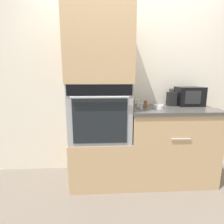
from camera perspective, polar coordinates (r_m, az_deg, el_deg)
name	(u,v)px	position (r m, az deg, el deg)	size (l,w,h in m)	color
ground_plane	(132,193)	(2.21, 6.63, -24.78)	(12.00, 12.00, 0.00)	#6B6056
wall_back	(127,81)	(2.40, 4.79, 10.18)	(8.00, 0.05, 2.50)	silver
oven_cabinet_base	(101,158)	(2.29, -3.64, -14.91)	(0.71, 0.60, 0.57)	tan
wall_oven	(100,111)	(2.09, -3.85, 0.34)	(0.69, 0.64, 0.66)	#9EA0A5
oven_cabinet_upper	(99,48)	(2.08, -4.14, 20.21)	(0.71, 0.60, 0.78)	tan
counter_unit	(169,144)	(2.37, 18.16, -9.77)	(1.05, 0.63, 0.93)	tan
microwave	(189,96)	(2.49, 23.90, 4.73)	(0.32, 0.27, 0.24)	black
knife_block	(171,99)	(2.39, 18.84, 4.11)	(0.10, 0.11, 0.22)	black
bowl	(159,107)	(2.14, 14.97, 1.72)	(0.11, 0.11, 0.05)	white
condiment_jar_near	(133,102)	(2.30, 6.78, 3.27)	(0.05, 0.05, 0.09)	brown
condiment_jar_mid	(146,104)	(2.21, 10.90, 2.63)	(0.04, 0.04, 0.08)	brown
condiment_jar_far	(138,103)	(2.18, 8.47, 2.78)	(0.04, 0.04, 0.09)	silver
condiment_jar_back	(141,106)	(2.08, 9.47, 1.88)	(0.04, 0.04, 0.06)	silver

